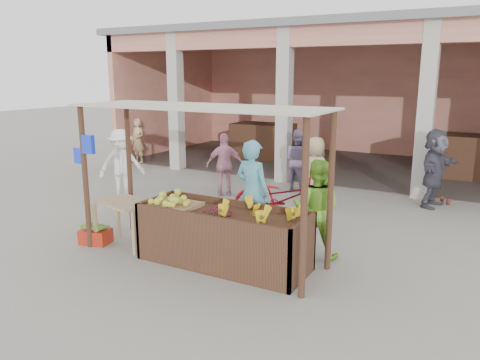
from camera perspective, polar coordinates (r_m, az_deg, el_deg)
The scene contains 21 objects.
ground at distance 7.54m, azimuth -5.33°, elevation -9.43°, with size 60.00×60.00×0.00m, color gray.
market_building at distance 15.18m, azimuth 14.29°, elevation 11.90°, with size 14.40×6.40×4.20m.
fruit_stall at distance 7.14m, azimuth -2.04°, elevation -7.23°, with size 2.60×0.95×0.80m, color #533221.
stall_awning at distance 7.09m, azimuth -5.48°, elevation 5.72°, with size 4.09×1.35×2.39m.
banana_heap at distance 6.75m, azimuth 1.86°, elevation -3.90°, with size 1.15×0.63×0.21m, color yellow, non-canonical shape.
melon_tray at distance 7.40m, azimuth -7.96°, elevation -2.62°, with size 0.72×0.63×0.19m.
berry_heap at distance 7.00m, azimuth -2.79°, elevation -3.54°, with size 0.49×0.40×0.15m, color maroon.
side_table at distance 8.08m, azimuth -13.88°, elevation -3.46°, with size 1.08×0.85×0.77m.
papaya_pile at distance 8.01m, azimuth -13.97°, elevation -1.80°, with size 0.73×0.42×0.21m, color #59922F, non-canonical shape.
red_crate at distance 8.45m, azimuth -17.19°, elevation -6.56°, with size 0.48×0.35×0.25m, color #AC2712.
plantain_bundle at distance 8.40m, azimuth -17.27°, elevation -5.51°, with size 0.36×0.25×0.07m, color #609837, non-canonical shape.
produce_sacks at distance 11.39m, azimuth 23.00°, elevation -1.31°, with size 0.87×0.65×0.53m.
vendor_blue at distance 7.85m, azimuth 1.52°, elevation -1.12°, with size 0.72×0.53×1.91m, color #5BB2CD.
vendor_green at distance 7.42m, azimuth 9.29°, elevation -3.15°, with size 0.80×0.46×1.65m, color #75B72E.
motorcycle at distance 9.02m, azimuth 5.14°, elevation -2.12°, with size 2.02×0.69×1.05m, color maroon.
shopper_a at distance 11.16m, azimuth -14.26°, elevation 2.23°, with size 1.12×0.56×1.74m, color white.
shopper_b at distance 11.04m, azimuth -1.85°, elevation 2.12°, with size 0.93×0.50×1.59m, color pink.
shopper_c at distance 10.26m, azimuth 9.06°, elevation 1.44°, with size 0.82×0.53×1.70m, color tan.
shopper_d at distance 10.92m, azimuth 22.67°, elevation 1.57°, with size 1.67×0.68×1.80m, color #454350.
shopper_e at distance 15.51m, azimuth -12.34°, elevation 4.79°, with size 0.56×0.43×1.51m, color tan.
shopper_f at distance 11.64m, azimuth 7.09°, elevation 2.80°, with size 0.82×0.47×1.68m, color slate.
Camera 1 is at (3.96, -5.75, 2.85)m, focal length 35.00 mm.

